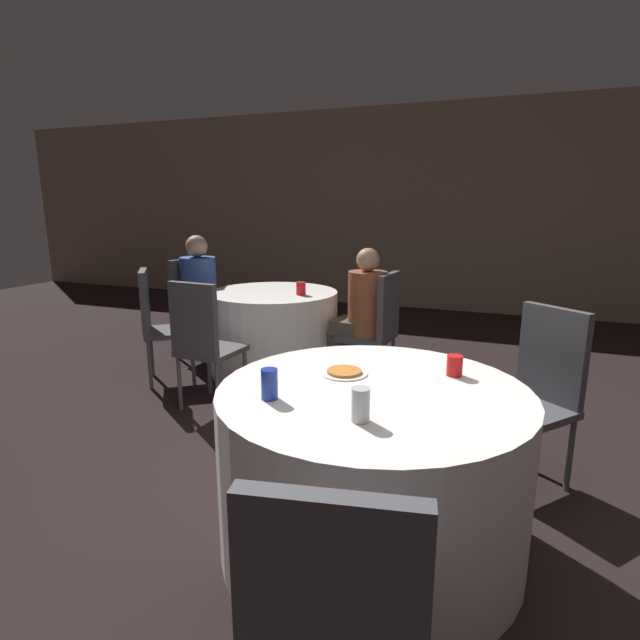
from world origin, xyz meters
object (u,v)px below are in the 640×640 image
person_floral_shirt (358,319)px  soda_can_blue (269,384)px  chair_far_southwest (156,317)px  soda_can_silver (361,405)px  table_near (371,468)px  person_blue_shirt (204,297)px  chair_far_south (202,336)px  chair_far_west (192,300)px  pizza_plate_near (344,372)px  chair_near_northeast (539,383)px  table_far (274,332)px  chair_far_east (378,322)px  chair_near_south (335,638)px

person_floral_shirt → soda_can_blue: person_floral_shirt is taller
chair_far_southwest → soda_can_silver: size_ratio=7.80×
table_near → person_blue_shirt: 3.09m
soda_can_blue → chair_far_south: bearing=133.3°
chair_far_west → soda_can_silver: (2.45, -2.45, 0.23)m
chair_far_south → soda_can_silver: (1.56, -1.31, 0.23)m
chair_far_southwest → chair_far_west: size_ratio=1.00×
table_near → pizza_plate_near: (-0.17, 0.13, 0.37)m
person_blue_shirt → soda_can_blue: (1.90, -2.36, 0.19)m
chair_near_northeast → chair_far_south: 2.20m
person_blue_shirt → table_far: bearing=90.0°
person_blue_shirt → soda_can_blue: bearing=48.6°
chair_near_northeast → person_floral_shirt: bearing=0.6°
chair_far_east → person_floral_shirt: person_floral_shirt is taller
chair_far_east → chair_far_south: (-1.05, -0.88, 0.00)m
table_far → chair_near_south: (1.65, -3.01, 0.19)m
table_near → person_floral_shirt: person_floral_shirt is taller
soda_can_blue → person_floral_shirt: bearing=97.7°
chair_near_northeast → pizza_plate_near: size_ratio=4.52×
chair_near_south → chair_far_east: bearing=91.8°
soda_can_silver → soda_can_blue: bearing=170.1°
chair_far_south → table_far: bearing=90.0°
chair_far_west → soda_can_blue: chair_far_west is taller
table_far → person_floral_shirt: (0.80, -0.08, 0.20)m
chair_far_south → person_floral_shirt: bearing=49.9°
chair_far_southwest → chair_near_northeast: bearing=42.2°
chair_near_south → chair_far_south: bearing=119.2°
table_far → pizza_plate_near: 2.26m
pizza_plate_near → person_blue_shirt: bearing=136.5°
chair_near_northeast → table_near: bearing=90.0°
pizza_plate_near → soda_can_blue: 0.43m
person_floral_shirt → pizza_plate_near: 1.82m
table_far → soda_can_silver: soda_can_silver is taller
table_near → chair_far_southwest: size_ratio=1.37×
table_far → chair_far_east: size_ratio=1.18×
table_far → chair_far_west: 1.00m
table_near → chair_far_southwest: 2.62m
chair_far_southwest → chair_far_south: bearing=24.2°
table_near → chair_near_south: size_ratio=1.37×
person_blue_shirt → pizza_plate_near: size_ratio=5.63×
chair_far_southwest → chair_far_south: (0.71, -0.39, 0.00)m
chair_far_south → pizza_plate_near: size_ratio=4.52×
chair_far_southwest → chair_far_east: bearing=68.4°
table_far → chair_near_south: bearing=-61.4°
table_far → chair_far_east: (0.98, -0.10, 0.19)m
table_far → person_blue_shirt: bearing=170.3°
chair_near_northeast → pizza_plate_near: 1.11m
chair_far_southwest → chair_far_south: size_ratio=1.00×
chair_near_northeast → chair_far_west: same height
chair_near_south → chair_far_east: same height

